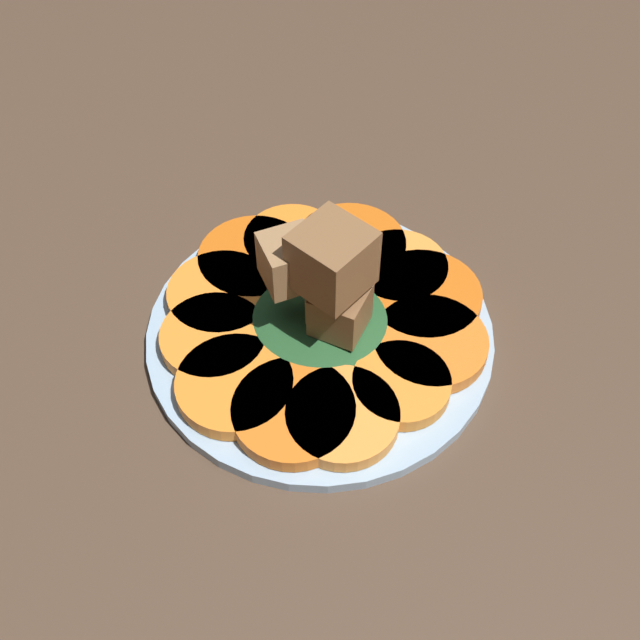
# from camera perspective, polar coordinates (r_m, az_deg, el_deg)

# --- Properties ---
(table_slab) EXTENTS (1.20, 1.20, 0.02)m
(table_slab) POSITION_cam_1_polar(r_m,az_deg,el_deg) (0.62, -0.00, -1.80)
(table_slab) COLOR #4C3828
(table_slab) RESTS_ON ground
(plate) EXTENTS (0.26, 0.26, 0.01)m
(plate) POSITION_cam_1_polar(r_m,az_deg,el_deg) (0.61, -0.00, -0.94)
(plate) COLOR #99B7D1
(plate) RESTS_ON table_slab
(carrot_slice_0) EXTENTS (0.07, 0.07, 0.01)m
(carrot_slice_0) POSITION_cam_1_polar(r_m,az_deg,el_deg) (0.57, 5.80, -4.60)
(carrot_slice_0) COLOR orange
(carrot_slice_0) RESTS_ON plate
(carrot_slice_1) EXTENTS (0.08, 0.08, 0.01)m
(carrot_slice_1) POSITION_cam_1_polar(r_m,az_deg,el_deg) (0.59, 7.84, -1.67)
(carrot_slice_1) COLOR orange
(carrot_slice_1) RESTS_ON plate
(carrot_slice_2) EXTENTS (0.09, 0.09, 0.01)m
(carrot_slice_2) POSITION_cam_1_polar(r_m,az_deg,el_deg) (0.62, 7.37, 1.64)
(carrot_slice_2) COLOR orange
(carrot_slice_2) RESTS_ON plate
(carrot_slice_3) EXTENTS (0.08, 0.08, 0.01)m
(carrot_slice_3) POSITION_cam_1_polar(r_m,az_deg,el_deg) (0.63, 5.63, 3.62)
(carrot_slice_3) COLOR orange
(carrot_slice_3) RESTS_ON plate
(carrot_slice_4) EXTENTS (0.09, 0.09, 0.01)m
(carrot_slice_4) POSITION_cam_1_polar(r_m,az_deg,el_deg) (0.65, 2.16, 5.23)
(carrot_slice_4) COLOR orange
(carrot_slice_4) RESTS_ON plate
(carrot_slice_5) EXTENTS (0.08, 0.08, 0.01)m
(carrot_slice_5) POSITION_cam_1_polar(r_m,az_deg,el_deg) (0.65, -2.01, 5.53)
(carrot_slice_5) COLOR orange
(carrot_slice_5) RESTS_ON plate
(carrot_slice_6) EXTENTS (0.09, 0.09, 0.01)m
(carrot_slice_6) POSITION_cam_1_polar(r_m,az_deg,el_deg) (0.64, -4.72, 4.30)
(carrot_slice_6) COLOR #D66115
(carrot_slice_6) RESTS_ON plate
(carrot_slice_7) EXTENTS (0.08, 0.08, 0.01)m
(carrot_slice_7) POSITION_cam_1_polar(r_m,az_deg,el_deg) (0.62, -7.01, 1.78)
(carrot_slice_7) COLOR orange
(carrot_slice_7) RESTS_ON plate
(carrot_slice_8) EXTENTS (0.08, 0.08, 0.01)m
(carrot_slice_8) POSITION_cam_1_polar(r_m,az_deg,el_deg) (0.59, -7.56, -1.29)
(carrot_slice_8) COLOR orange
(carrot_slice_8) RESTS_ON plate
(carrot_slice_9) EXTENTS (0.08, 0.08, 0.01)m
(carrot_slice_9) POSITION_cam_1_polar(r_m,az_deg,el_deg) (0.57, -6.09, -4.65)
(carrot_slice_9) COLOR orange
(carrot_slice_9) RESTS_ON plate
(carrot_slice_10) EXTENTS (0.09, 0.09, 0.01)m
(carrot_slice_10) POSITION_cam_1_polar(r_m,az_deg,el_deg) (0.55, -1.90, -6.56)
(carrot_slice_10) COLOR orange
(carrot_slice_10) RESTS_ON plate
(carrot_slice_11) EXTENTS (0.08, 0.08, 0.01)m
(carrot_slice_11) POSITION_cam_1_polar(r_m,az_deg,el_deg) (0.55, 1.61, -6.89)
(carrot_slice_11) COLOR #F99438
(carrot_slice_11) RESTS_ON plate
(center_pile) EXTENTS (0.11, 0.10, 0.11)m
(center_pile) POSITION_cam_1_polar(r_m,az_deg,el_deg) (0.57, 0.20, 1.46)
(center_pile) COLOR #235128
(center_pile) RESTS_ON plate
(fork) EXTENTS (0.18, 0.02, 0.00)m
(fork) POSITION_cam_1_polar(r_m,az_deg,el_deg) (0.63, 2.01, 2.97)
(fork) COLOR #B2B2B7
(fork) RESTS_ON plate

